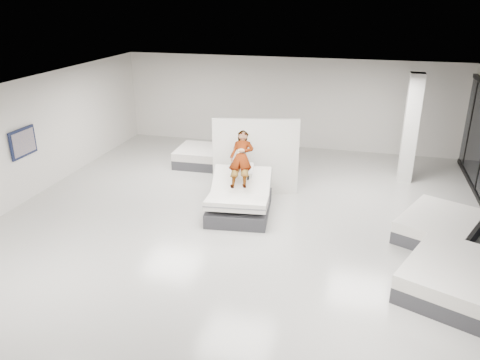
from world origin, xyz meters
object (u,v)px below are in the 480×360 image
at_px(wall_poster, 23,142).
at_px(flat_bed_right_far, 439,226).
at_px(person, 241,166).
at_px(divider_panel, 256,157).
at_px(hero_bed, 240,201).
at_px(flat_bed_left_far, 209,157).
at_px(flat_bed_right_near, 454,278).
at_px(column, 411,129).
at_px(remote, 248,178).

bearing_deg(wall_poster, flat_bed_right_far, 2.62).
xyz_separation_m(person, divider_panel, (0.12, 1.11, -0.13)).
height_order(hero_bed, wall_poster, wall_poster).
relative_size(divider_panel, flat_bed_left_far, 1.14).
bearing_deg(flat_bed_right_near, divider_panel, 141.89).
bearing_deg(flat_bed_left_far, column, 1.75).
distance_m(person, remote, 0.45).
bearing_deg(divider_panel, wall_poster, -174.12).
relative_size(flat_bed_right_far, column, 0.75).
distance_m(hero_bed, remote, 0.68).
xyz_separation_m(flat_bed_right_far, column, (-0.54, 3.52, 1.33)).
bearing_deg(remote, divider_panel, 88.88).
height_order(divider_panel, flat_bed_left_far, divider_panel).
relative_size(flat_bed_right_near, flat_bed_left_far, 1.26).
xyz_separation_m(flat_bed_right_near, flat_bed_left_far, (-6.65, 5.53, -0.02)).
relative_size(divider_panel, flat_bed_right_near, 0.90).
distance_m(flat_bed_right_far, wall_poster, 10.57).
bearing_deg(wall_poster, person, 8.25).
height_order(hero_bed, divider_panel, divider_panel).
relative_size(remote, flat_bed_right_near, 0.05).
bearing_deg(flat_bed_right_far, flat_bed_right_near, -90.16).
relative_size(remote, wall_poster, 0.15).
bearing_deg(column, flat_bed_right_far, -81.24).
bearing_deg(hero_bed, flat_bed_right_near, -25.25).
bearing_deg(column, remote, -138.66).
relative_size(divider_panel, wall_poster, 2.47).
bearing_deg(person, divider_panel, 77.12).
bearing_deg(divider_panel, flat_bed_right_far, -29.83).
relative_size(hero_bed, flat_bed_right_near, 0.82).
height_order(hero_bed, flat_bed_left_far, hero_bed).
relative_size(person, divider_panel, 0.70).
bearing_deg(flat_bed_right_far, person, 175.83).
height_order(person, flat_bed_right_near, person).
xyz_separation_m(person, wall_poster, (-5.70, -0.83, 0.41)).
relative_size(hero_bed, wall_poster, 2.25).
relative_size(flat_bed_right_far, wall_poster, 2.54).
xyz_separation_m(hero_bed, flat_bed_right_near, (4.73, -2.23, -0.07)).
bearing_deg(flat_bed_left_far, flat_bed_right_far, -26.62).
height_order(flat_bed_right_near, flat_bed_left_far, flat_bed_right_near).
bearing_deg(divider_panel, person, -108.53).
relative_size(hero_bed, flat_bed_right_far, 0.89).
xyz_separation_m(flat_bed_right_near, column, (-0.54, 5.72, 1.31)).
bearing_deg(flat_bed_right_near, remote, 153.77).
relative_size(divider_panel, column, 0.73).
xyz_separation_m(divider_panel, flat_bed_right_far, (4.66, -1.45, -0.80)).
relative_size(hero_bed, remote, 15.26).
bearing_deg(person, column, 30.03).
distance_m(hero_bed, flat_bed_right_near, 5.23).
bearing_deg(person, flat_bed_left_far, 115.33).
bearing_deg(person, wall_poster, -178.59).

